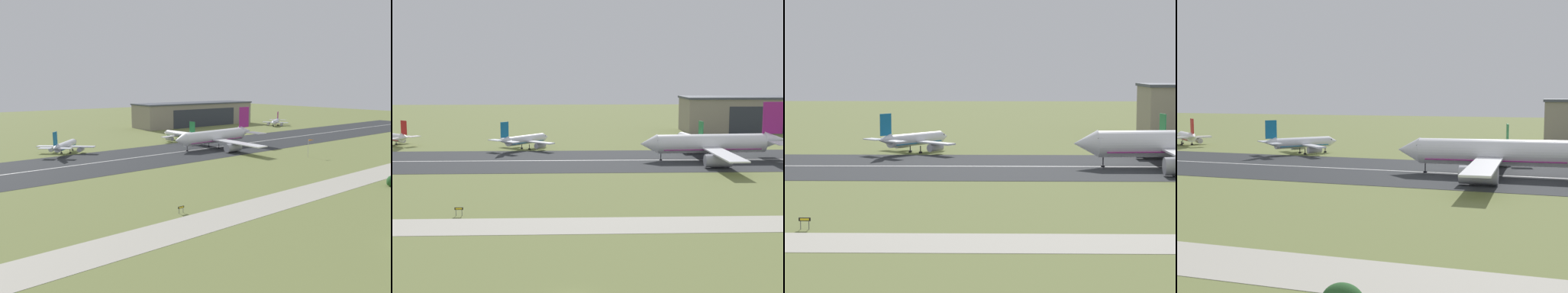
% 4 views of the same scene
% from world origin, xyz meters
% --- Properties ---
extents(ground_plane, '(711.44, 711.44, 0.00)m').
position_xyz_m(ground_plane, '(0.00, 51.10, 0.00)').
color(ground_plane, olive).
extents(runway_strip, '(471.44, 42.23, 0.06)m').
position_xyz_m(runway_strip, '(0.00, 102.19, 0.03)').
color(runway_strip, '#2B2D30').
rests_on(runway_strip, ground_plane).
extents(runway_centreline, '(424.30, 0.70, 0.01)m').
position_xyz_m(runway_centreline, '(0.00, 102.19, 0.07)').
color(runway_centreline, silver).
rests_on(runway_centreline, runway_strip).
extents(taxiway_road, '(353.58, 10.34, 0.05)m').
position_xyz_m(taxiway_road, '(0.00, 31.19, 0.03)').
color(taxiway_road, '#B2AD9E').
rests_on(taxiway_road, ground_plane).
extents(hangar_building, '(88.27, 24.10, 15.85)m').
position_xyz_m(hangar_building, '(95.73, 184.50, 7.94)').
color(hangar_building, gray).
rests_on(hangar_building, ground_plane).
extents(airplane_landing, '(44.78, 59.27, 17.64)m').
position_xyz_m(airplane_landing, '(43.13, 101.70, 4.89)').
color(airplane_landing, white).
rests_on(airplane_landing, ground_plane).
extents(airplane_parked_west, '(22.64, 22.51, 10.19)m').
position_xyz_m(airplane_parked_west, '(-15.36, 127.80, 3.27)').
color(airplane_parked_west, silver).
rests_on(airplane_parked_west, ground_plane).
extents(airplane_parked_east, '(21.68, 23.28, 10.31)m').
position_xyz_m(airplane_parked_east, '(42.56, 128.61, 3.22)').
color(airplane_parked_east, white).
rests_on(airplane_parked_east, ground_plane).
extents(runway_sign, '(1.57, 0.13, 1.58)m').
position_xyz_m(runway_sign, '(-20.62, 38.66, 1.20)').
color(runway_sign, '#4C4C51').
rests_on(runway_sign, ground_plane).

